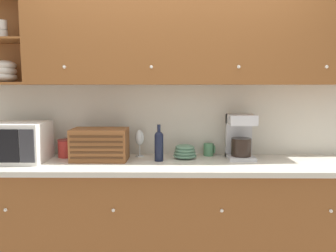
{
  "coord_description": "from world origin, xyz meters",
  "views": [
    {
      "loc": [
        0.02,
        -2.91,
        1.51
      ],
      "look_at": [
        0.0,
        -0.22,
        1.2
      ],
      "focal_mm": 35.0,
      "sensor_mm": 36.0,
      "label": 1
    }
  ],
  "objects_px": {
    "bread_box": "(100,144)",
    "wine_glass": "(140,138)",
    "storage_canister": "(66,148)",
    "mug": "(209,150)",
    "coffee_maker": "(240,136)",
    "wine_bottle": "(159,145)",
    "microwave": "(15,142)",
    "bowl_stack_on_counter": "(185,152)"
  },
  "relations": [
    {
      "from": "bowl_stack_on_counter",
      "to": "coffee_maker",
      "type": "height_order",
      "value": "coffee_maker"
    },
    {
      "from": "bread_box",
      "to": "coffee_maker",
      "type": "relative_size",
      "value": 1.2
    },
    {
      "from": "bread_box",
      "to": "wine_glass",
      "type": "xyz_separation_m",
      "value": [
        0.31,
        0.15,
        0.03
      ]
    },
    {
      "from": "bowl_stack_on_counter",
      "to": "microwave",
      "type": "bearing_deg",
      "value": -175.09
    },
    {
      "from": "bread_box",
      "to": "wine_glass",
      "type": "height_order",
      "value": "bread_box"
    },
    {
      "from": "wine_glass",
      "to": "coffee_maker",
      "type": "xyz_separation_m",
      "value": [
        0.85,
        -0.08,
        0.03
      ]
    },
    {
      "from": "microwave",
      "to": "bread_box",
      "type": "xyz_separation_m",
      "value": [
        0.68,
        0.04,
        -0.03
      ]
    },
    {
      "from": "storage_canister",
      "to": "wine_bottle",
      "type": "bearing_deg",
      "value": -9.72
    },
    {
      "from": "bread_box",
      "to": "wine_glass",
      "type": "bearing_deg",
      "value": 26.53
    },
    {
      "from": "wine_bottle",
      "to": "microwave",
      "type": "bearing_deg",
      "value": -179.0
    },
    {
      "from": "bread_box",
      "to": "bowl_stack_on_counter",
      "type": "xyz_separation_m",
      "value": [
        0.7,
        0.07,
        -0.08
      ]
    },
    {
      "from": "bread_box",
      "to": "wine_glass",
      "type": "distance_m",
      "value": 0.35
    },
    {
      "from": "storage_canister",
      "to": "mug",
      "type": "height_order",
      "value": "storage_canister"
    },
    {
      "from": "storage_canister",
      "to": "mug",
      "type": "relative_size",
      "value": 1.43
    },
    {
      "from": "bowl_stack_on_counter",
      "to": "mug",
      "type": "xyz_separation_m",
      "value": [
        0.22,
        0.11,
        -0.0
      ]
    },
    {
      "from": "storage_canister",
      "to": "bread_box",
      "type": "relative_size",
      "value": 0.34
    },
    {
      "from": "coffee_maker",
      "to": "storage_canister",
      "type": "bearing_deg",
      "value": 178.58
    },
    {
      "from": "storage_canister",
      "to": "coffee_maker",
      "type": "height_order",
      "value": "coffee_maker"
    },
    {
      "from": "bowl_stack_on_counter",
      "to": "mug",
      "type": "height_order",
      "value": "bowl_stack_on_counter"
    },
    {
      "from": "wine_bottle",
      "to": "coffee_maker",
      "type": "bearing_deg",
      "value": 8.48
    },
    {
      "from": "bread_box",
      "to": "mug",
      "type": "distance_m",
      "value": 0.94
    },
    {
      "from": "wine_bottle",
      "to": "mug",
      "type": "relative_size",
      "value": 2.8
    },
    {
      "from": "microwave",
      "to": "wine_glass",
      "type": "distance_m",
      "value": 1.01
    },
    {
      "from": "coffee_maker",
      "to": "wine_glass",
      "type": "bearing_deg",
      "value": 174.83
    },
    {
      "from": "microwave",
      "to": "mug",
      "type": "xyz_separation_m",
      "value": [
        1.6,
        0.23,
        -0.1
      ]
    },
    {
      "from": "bread_box",
      "to": "wine_glass",
      "type": "relative_size",
      "value": 1.94
    },
    {
      "from": "microwave",
      "to": "wine_glass",
      "type": "relative_size",
      "value": 2.18
    },
    {
      "from": "bowl_stack_on_counter",
      "to": "mug",
      "type": "relative_size",
      "value": 1.85
    },
    {
      "from": "mug",
      "to": "bread_box",
      "type": "bearing_deg",
      "value": -168.3
    },
    {
      "from": "wine_glass",
      "to": "microwave",
      "type": "bearing_deg",
      "value": -168.67
    },
    {
      "from": "bread_box",
      "to": "microwave",
      "type": "bearing_deg",
      "value": -176.32
    },
    {
      "from": "wine_glass",
      "to": "bowl_stack_on_counter",
      "type": "bearing_deg",
      "value": -11.64
    },
    {
      "from": "mug",
      "to": "coffee_maker",
      "type": "relative_size",
      "value": 0.29
    },
    {
      "from": "microwave",
      "to": "coffee_maker",
      "type": "xyz_separation_m",
      "value": [
        1.84,
        0.12,
        0.03
      ]
    },
    {
      "from": "microwave",
      "to": "wine_bottle",
      "type": "bearing_deg",
      "value": 1.0
    },
    {
      "from": "mug",
      "to": "storage_canister",
      "type": "bearing_deg",
      "value": -176.52
    },
    {
      "from": "microwave",
      "to": "storage_canister",
      "type": "relative_size",
      "value": 3.3
    },
    {
      "from": "microwave",
      "to": "storage_canister",
      "type": "bearing_deg",
      "value": 23.75
    },
    {
      "from": "wine_glass",
      "to": "coffee_maker",
      "type": "height_order",
      "value": "coffee_maker"
    },
    {
      "from": "wine_glass",
      "to": "storage_canister",
      "type": "bearing_deg",
      "value": -176.34
    },
    {
      "from": "storage_canister",
      "to": "mug",
      "type": "bearing_deg",
      "value": 3.48
    },
    {
      "from": "mug",
      "to": "coffee_maker",
      "type": "bearing_deg",
      "value": -24.3
    }
  ]
}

